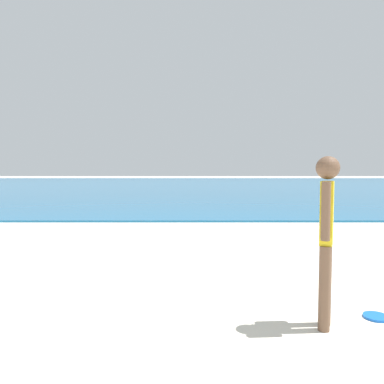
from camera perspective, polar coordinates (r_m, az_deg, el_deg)
water at (r=39.95m, az=-0.87°, el=1.38°), size 160.00×60.00×0.06m
person_standing at (r=3.49m, az=20.92°, el=-5.99°), size 0.21×0.34×1.61m
frisbee at (r=4.16m, az=27.70°, el=-17.54°), size 0.25×0.25×0.03m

